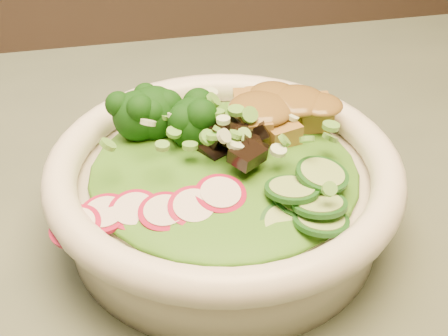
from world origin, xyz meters
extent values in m
cube|color=#556150|center=(0.00, 0.00, 0.73)|extent=(1.20, 0.80, 0.03)
cylinder|color=white|center=(-0.03, 0.05, 0.77)|extent=(0.23, 0.23, 0.05)
torus|color=white|center=(-0.03, 0.05, 0.81)|extent=(0.26, 0.26, 0.02)
ellipsoid|color=#2E6C16|center=(-0.03, 0.05, 0.81)|extent=(0.19, 0.19, 0.02)
ellipsoid|color=brown|center=(0.02, 0.09, 0.83)|extent=(0.07, 0.05, 0.02)
camera|label=1|loc=(-0.11, -0.30, 1.07)|focal=50.00mm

